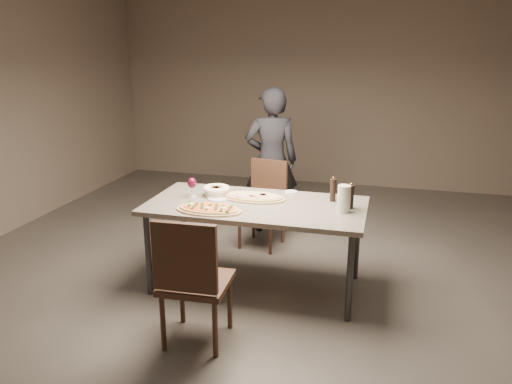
% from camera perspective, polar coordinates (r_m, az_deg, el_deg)
% --- Properties ---
extents(room, '(7.00, 7.00, 7.00)m').
position_cam_1_polar(room, '(3.98, -0.00, 7.62)').
color(room, '#534D47').
rests_on(room, ground).
extents(dining_table, '(1.80, 0.90, 0.75)m').
position_cam_1_polar(dining_table, '(4.15, -0.00, -2.08)').
color(dining_table, slate).
rests_on(dining_table, ground).
extents(zucchini_pizza, '(0.54, 0.30, 0.05)m').
position_cam_1_polar(zucchini_pizza, '(3.96, -5.41, -1.94)').
color(zucchini_pizza, tan).
rests_on(zucchini_pizza, dining_table).
extents(ham_pizza, '(0.56, 0.31, 0.04)m').
position_cam_1_polar(ham_pizza, '(4.25, -0.30, -0.58)').
color(ham_pizza, tan).
rests_on(ham_pizza, dining_table).
extents(bread_basket, '(0.23, 0.23, 0.08)m').
position_cam_1_polar(bread_basket, '(4.34, -4.56, 0.22)').
color(bread_basket, '#F1E4C3').
rests_on(bread_basket, dining_table).
extents(oil_dish, '(0.12, 0.12, 0.01)m').
position_cam_1_polar(oil_dish, '(4.43, 4.01, -0.01)').
color(oil_dish, white).
rests_on(oil_dish, dining_table).
extents(pepper_mill_left, '(0.05, 0.05, 0.21)m').
position_cam_1_polar(pepper_mill_left, '(4.05, 10.77, -0.49)').
color(pepper_mill_left, black).
rests_on(pepper_mill_left, dining_table).
extents(pepper_mill_right, '(0.05, 0.05, 0.21)m').
position_cam_1_polar(pepper_mill_right, '(4.21, 8.79, 0.27)').
color(pepper_mill_right, black).
rests_on(pepper_mill_right, dining_table).
extents(carafe, '(0.10, 0.10, 0.21)m').
position_cam_1_polar(carafe, '(3.96, 10.01, -0.76)').
color(carafe, silver).
rests_on(carafe, dining_table).
extents(wine_glass, '(0.08, 0.08, 0.17)m').
position_cam_1_polar(wine_glass, '(4.31, -7.33, 0.97)').
color(wine_glass, silver).
rests_on(wine_glass, dining_table).
extents(side_plate, '(0.18, 0.18, 0.01)m').
position_cam_1_polar(side_plate, '(4.26, -4.33, -0.74)').
color(side_plate, white).
rests_on(side_plate, dining_table).
extents(chair_near, '(0.47, 0.47, 0.95)m').
position_cam_1_polar(chair_near, '(3.40, -7.37, -9.49)').
color(chair_near, '#3E261A').
rests_on(chair_near, ground).
extents(chair_far, '(0.48, 0.48, 0.88)m').
position_cam_1_polar(chair_far, '(5.13, 1.03, -0.73)').
color(chair_far, '#3E261A').
rests_on(chair_far, ground).
extents(diner, '(0.67, 0.55, 1.59)m').
position_cam_1_polar(diner, '(5.44, 1.76, 3.60)').
color(diner, black).
rests_on(diner, ground).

